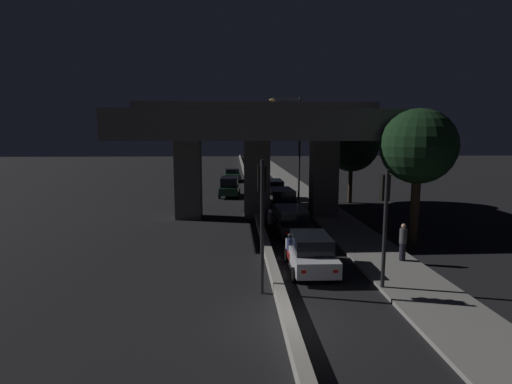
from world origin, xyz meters
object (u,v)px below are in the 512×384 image
motorcycle_black_filtering_mid (270,224)px  car_white_lead (311,252)px  traffic_light_left_of_median (262,203)px  traffic_light_right_of_median (385,208)px  car_dark_green_lead_oncoming (230,186)px  motorcycle_red_filtering_near (290,252)px  street_lamp (295,141)px  car_dark_green_second_oncoming (232,175)px  pedestrian_on_sidewalk (403,242)px  car_black_fourth (273,190)px  car_black_second (290,220)px  car_grey_third (281,201)px

motorcycle_black_filtering_mid → car_white_lead: bearing=-165.6°
traffic_light_left_of_median → traffic_light_right_of_median: traffic_light_left_of_median is taller
car_white_lead → car_dark_green_lead_oncoming: (-3.65, 21.09, 0.17)m
motorcycle_red_filtering_near → motorcycle_black_filtering_mid: (-0.38, 5.50, 0.02)m
motorcycle_black_filtering_mid → traffic_light_left_of_median: bearing=176.8°
traffic_light_left_of_median → street_lamp: street_lamp is taller
car_dark_green_second_oncoming → street_lamp: bearing=15.9°
car_white_lead → motorcycle_black_filtering_mid: car_white_lead is taller
traffic_light_left_of_median → motorcycle_red_filtering_near: size_ratio=2.51×
pedestrian_on_sidewalk → traffic_light_right_of_median: bearing=-124.8°
car_black_fourth → motorcycle_black_filtering_mid: 12.33m
traffic_light_left_of_median → street_lamp: bearing=78.1°
traffic_light_right_of_median → pedestrian_on_sidewalk: (2.05, 2.95, -2.09)m
traffic_light_left_of_median → motorcycle_red_filtering_near: (1.47, 3.04, -2.71)m
car_white_lead → car_black_fourth: bearing=0.5°
car_dark_green_lead_oncoming → motorcycle_black_filtering_mid: car_dark_green_lead_oncoming is taller
car_black_second → car_black_fourth: car_black_fourth is taller
car_black_second → car_dark_green_second_oncoming: 27.96m
car_black_fourth → car_black_second: bearing=178.2°
street_lamp → car_grey_third: street_lamp is taller
traffic_light_left_of_median → car_dark_green_second_oncoming: (-1.22, 36.33, -2.56)m
car_dark_green_second_oncoming → motorcycle_red_filtering_near: (2.69, -33.29, -0.15)m
car_white_lead → car_grey_third: (0.22, 12.35, 0.18)m
traffic_light_right_of_median → street_lamp: 20.31m
motorcycle_red_filtering_near → car_dark_green_lead_oncoming: bearing=10.4°
car_white_lead → motorcycle_red_filtering_near: size_ratio=2.04×
car_black_second → car_black_fourth: 12.21m
car_grey_third → traffic_light_left_of_median: bearing=167.7°
traffic_light_left_of_median → car_grey_third: size_ratio=1.16×
car_black_second → car_dark_green_second_oncoming: bearing=4.5°
car_dark_green_second_oncoming → pedestrian_on_sidewalk: pedestrian_on_sidewalk is taller
car_black_fourth → car_dark_green_lead_oncoming: 4.62m
car_black_fourth → car_dark_green_second_oncoming: (-3.66, 15.54, -0.19)m
street_lamp → motorcycle_black_filtering_mid: size_ratio=4.58×
traffic_light_right_of_median → car_white_lead: traffic_light_right_of_median is taller
car_white_lead → pedestrian_on_sidewalk: pedestrian_on_sidewalk is taller
traffic_light_left_of_median → car_dark_green_second_oncoming: traffic_light_left_of_median is taller
traffic_light_left_of_median → car_dark_green_lead_oncoming: (-1.42, 23.34, -2.36)m
street_lamp → pedestrian_on_sidewalk: size_ratio=5.30×
car_white_lead → car_black_second: bearing=0.9°
car_black_second → motorcycle_black_filtering_mid: (-1.16, -0.05, -0.20)m
traffic_light_left_of_median → car_black_fourth: bearing=83.3°
car_black_fourth → car_dark_green_second_oncoming: car_black_fourth is taller
car_white_lead → car_dark_green_lead_oncoming: car_dark_green_lead_oncoming is taller
traffic_light_right_of_median → motorcycle_black_filtering_mid: size_ratio=2.32×
car_dark_green_lead_oncoming → motorcycle_black_filtering_mid: size_ratio=2.11×
car_dark_green_lead_oncoming → pedestrian_on_sidewalk: (7.94, -20.38, 0.03)m
traffic_light_left_of_median → traffic_light_right_of_median: size_ratio=1.08×
street_lamp → pedestrian_on_sidewalk: bearing=-82.6°
car_black_fourth → car_dark_green_second_oncoming: size_ratio=0.92×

